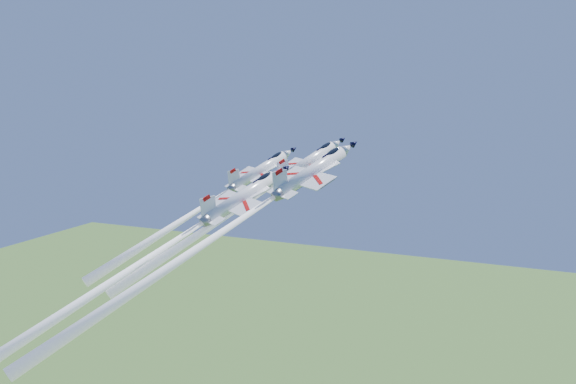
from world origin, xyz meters
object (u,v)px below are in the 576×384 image
at_px(jet_lead, 244,204).
at_px(jet_slot, 139,264).
at_px(jet_left, 205,206).
at_px(jet_right, 216,236).

relative_size(jet_lead, jet_slot, 0.77).
xyz_separation_m(jet_left, jet_right, (8.94, -12.16, -1.65)).
bearing_deg(jet_lead, jet_right, -54.78).
height_order(jet_right, jet_slot, jet_right).
height_order(jet_lead, jet_right, jet_right).
distance_m(jet_lead, jet_left, 8.51).
xyz_separation_m(jet_lead, jet_right, (0.72, -10.31, -2.82)).
bearing_deg(jet_right, jet_left, 157.54).
height_order(jet_lead, jet_left, jet_lead).
height_order(jet_left, jet_slot, jet_left).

